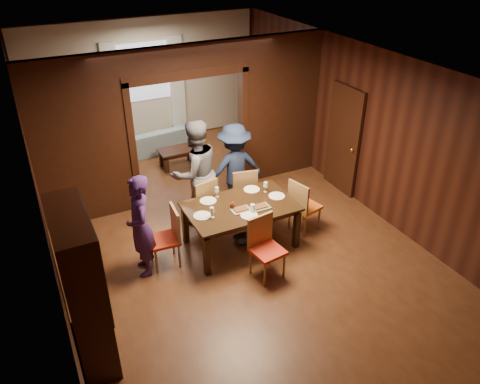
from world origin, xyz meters
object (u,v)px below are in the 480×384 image
sofa (151,140)px  chair_left (164,238)px  person_grey (195,173)px  dining_table (241,225)px  coffee_table (178,158)px  person_purple (140,226)px  hutch (83,288)px  chair_far_r (242,190)px  person_navy (234,168)px  chair_near (268,249)px  chair_right (305,205)px  chair_far_l (200,202)px

sofa → chair_left: bearing=69.7°
person_grey → dining_table: bearing=99.8°
coffee_table → chair_left: (-1.33, -3.12, 0.28)m
sofa → chair_left: (-1.04, -4.12, 0.21)m
person_purple → hutch: hutch is taller
person_grey → chair_far_r: person_grey is taller
person_navy → chair_near: bearing=81.2°
person_navy → chair_far_r: (0.04, -0.24, -0.35)m
dining_table → coffee_table: size_ratio=2.17×
person_purple → sofa: 4.39m
person_navy → coffee_table: (-0.36, 2.11, -0.63)m
chair_right → hutch: (-3.82, -1.09, 0.52)m
chair_far_r → chair_near: (-0.44, -1.72, 0.00)m
sofa → chair_right: bearing=102.5°
sofa → coffee_table: sofa is taller
sofa → chair_left: 4.25m
person_navy → chair_near: (-0.40, -1.96, -0.35)m
chair_near → hutch: hutch is taller
chair_far_r → hutch: hutch is taller
dining_table → chair_left: 1.28m
person_navy → chair_right: bearing=126.9°
coffee_table → chair_near: (-0.04, -4.07, 0.28)m
chair_far_r → chair_near: bearing=87.6°
dining_table → person_grey: bearing=109.6°
chair_near → person_grey: bearing=93.0°
coffee_table → chair_right: chair_right is taller
dining_table → person_navy: bearing=69.1°
sofa → chair_far_l: 3.40m
person_navy → chair_far_l: bearing=22.8°
person_grey → chair_right: (1.56, -1.09, -0.46)m
person_navy → chair_near: size_ratio=1.72×
chair_far_l → coffee_table: bearing=-112.5°
chair_far_l → chair_far_r: (0.83, 0.04, 0.00)m
person_purple → chair_left: (0.33, 0.02, -0.33)m
chair_far_l → chair_near: same height
person_purple → dining_table: bearing=93.7°
person_navy → coffee_table: 2.23m
chair_right → chair_far_r: size_ratio=1.00×
person_grey → chair_far_l: size_ratio=1.96×
sofa → chair_near: bearing=86.7°
chair_right → chair_near: size_ratio=1.00×
dining_table → chair_far_l: 0.89m
chair_far_r → person_purple: bearing=33.0°
coffee_table → chair_far_r: 2.40m
sofa → chair_left: size_ratio=1.95×
person_grey → chair_far_r: 0.95m
person_navy → chair_near: person_navy is taller
person_purple → chair_left: bearing=98.9°
chair_near → hutch: (-2.63, -0.28, 0.52)m
chair_left → chair_right: (2.47, -0.15, 0.00)m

